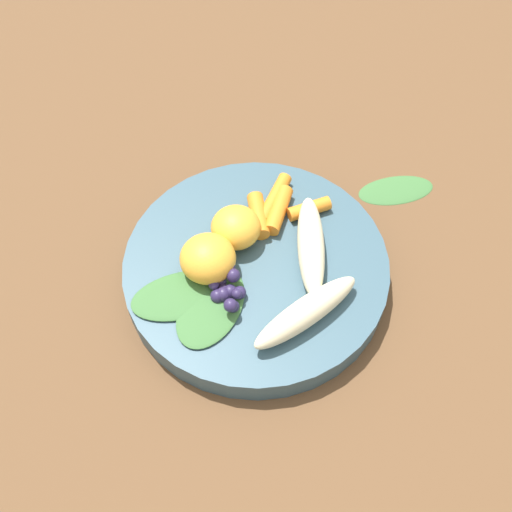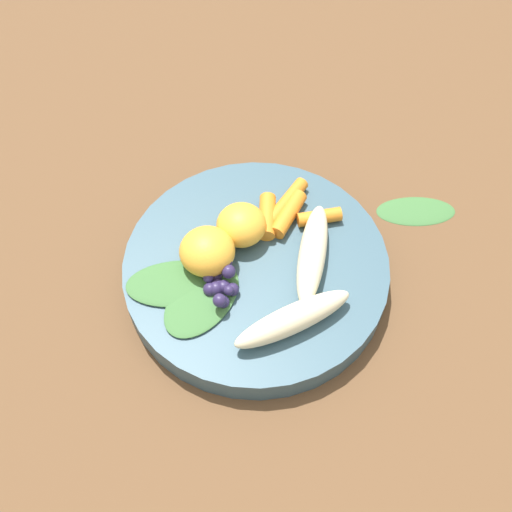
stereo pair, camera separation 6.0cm
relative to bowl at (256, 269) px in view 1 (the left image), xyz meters
The scene contains 14 objects.
ground_plane 0.01m from the bowl, ahead, with size 2.40×2.40×0.00m, color brown.
bowl is the anchor object (origin of this frame).
banana_peeled_left 0.06m from the bowl, 32.64° to the left, with size 0.12×0.03×0.03m, color beige.
banana_peeled_right 0.08m from the bowl, 32.65° to the right, with size 0.12×0.03×0.03m, color beige.
orange_segment_near 0.06m from the bowl, 146.32° to the right, with size 0.05×0.05×0.04m, color #F4A833.
orange_segment_far 0.05m from the bowl, 146.89° to the left, with size 0.05×0.05×0.04m, color #F4A833.
carrot_front 0.09m from the bowl, 69.45° to the left, with size 0.01×0.01×0.05m, color orange.
carrot_mid_left 0.07m from the bowl, 86.58° to the left, with size 0.02×0.02×0.06m, color orange.
carrot_mid_right 0.08m from the bowl, 97.18° to the left, with size 0.01×0.01×0.06m, color orange.
carrot_rear 0.06m from the bowl, 109.08° to the left, with size 0.02×0.02×0.05m, color orange.
blueberry_pile 0.05m from the bowl, 104.20° to the right, with size 0.04×0.05×0.03m.
kale_leaf_left 0.08m from the bowl, 128.53° to the right, with size 0.10×0.05×0.01m, color #3D7038.
kale_leaf_right 0.07m from the bowl, 107.04° to the right, with size 0.09×0.06×0.01m, color #3D7038.
kale_leaf_stray 0.20m from the bowl, 57.77° to the left, with size 0.09×0.04×0.01m, color #3D7038.
Camera 1 is at (0.12, -0.31, 0.54)m, focal length 42.56 mm.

